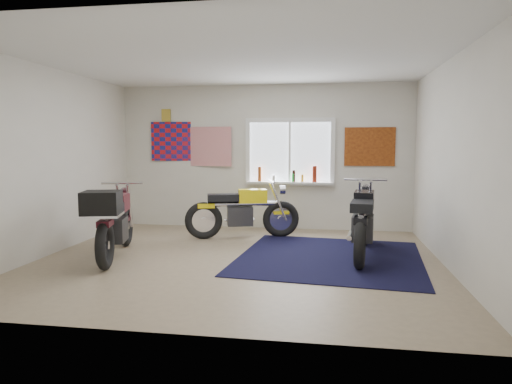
% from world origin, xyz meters
% --- Properties ---
extents(ground, '(5.50, 5.50, 0.00)m').
position_xyz_m(ground, '(0.00, 0.00, 0.00)').
color(ground, '#9E896B').
rests_on(ground, ground).
extents(room_shell, '(5.50, 5.50, 5.50)m').
position_xyz_m(room_shell, '(0.00, 0.00, 1.64)').
color(room_shell, white).
rests_on(room_shell, ground).
extents(navy_rug, '(2.74, 2.83, 0.01)m').
position_xyz_m(navy_rug, '(1.25, 0.33, 0.01)').
color(navy_rug, black).
rests_on(navy_rug, ground).
extents(window_assembly, '(1.66, 0.17, 1.26)m').
position_xyz_m(window_assembly, '(0.50, 2.47, 1.37)').
color(window_assembly, white).
rests_on(window_assembly, room_shell).
extents(oil_bottles, '(1.10, 0.09, 0.30)m').
position_xyz_m(oil_bottles, '(0.57, 2.40, 1.02)').
color(oil_bottles, '#8D3D14').
rests_on(oil_bottles, window_assembly).
extents(flag_display, '(1.60, 0.10, 1.17)m').
position_xyz_m(flag_display, '(-1.90, 2.48, 2.15)').
color(flag_display, red).
rests_on(flag_display, room_shell).
extents(triumph_poster, '(0.90, 0.03, 0.70)m').
position_xyz_m(triumph_poster, '(1.95, 2.48, 1.55)').
color(triumph_poster, '#A54C14').
rests_on(triumph_poster, room_shell).
extents(yellow_triumph, '(1.91, 0.76, 0.99)m').
position_xyz_m(yellow_triumph, '(-0.22, 1.50, 0.43)').
color(yellow_triumph, black).
rests_on(yellow_triumph, ground).
extents(black_chrome_bike, '(0.64, 2.11, 1.08)m').
position_xyz_m(black_chrome_bike, '(1.71, 0.53, 0.47)').
color(black_chrome_bike, black).
rests_on(black_chrome_bike, navy_rug).
extents(maroon_tourer, '(0.89, 2.02, 1.03)m').
position_xyz_m(maroon_tourer, '(-1.71, -0.21, 0.54)').
color(maroon_tourer, black).
rests_on(maroon_tourer, ground).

